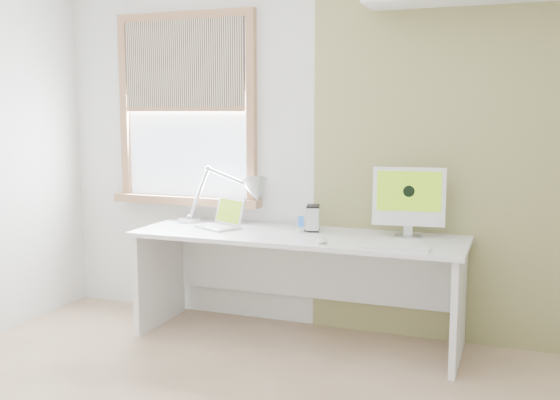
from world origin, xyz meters
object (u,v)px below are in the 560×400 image
at_px(desk_lamp, 243,194).
at_px(imac, 409,198).
at_px(external_drive, 313,218).
at_px(laptop, 223,220).
at_px(desk, 300,261).

height_order(desk_lamp, imac, imac).
bearing_deg(imac, desk_lamp, 176.60).
relative_size(external_drive, imac, 0.38).
bearing_deg(external_drive, laptop, -171.35).
xyz_separation_m(desk, laptop, (-0.57, -0.01, 0.25)).
distance_m(desk_lamp, imac, 1.19).
xyz_separation_m(desk_lamp, laptop, (-0.08, -0.18, -0.17)).
height_order(laptop, imac, imac).
xyz_separation_m(external_drive, imac, (0.64, 0.01, 0.17)).
height_order(desk, desk_lamp, desk_lamp).
bearing_deg(external_drive, imac, 0.75).
distance_m(desk, external_drive, 0.30).
relative_size(laptop, imac, 0.79).
distance_m(desk, laptop, 0.62).
bearing_deg(external_drive, desk_lamp, 171.83).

